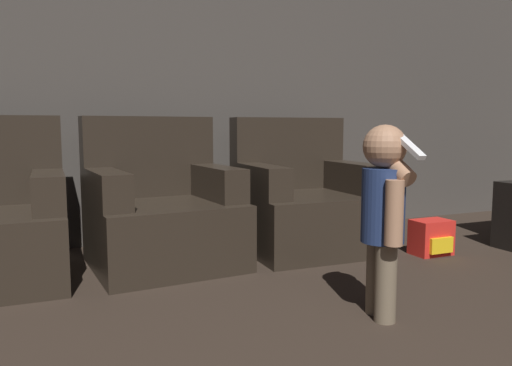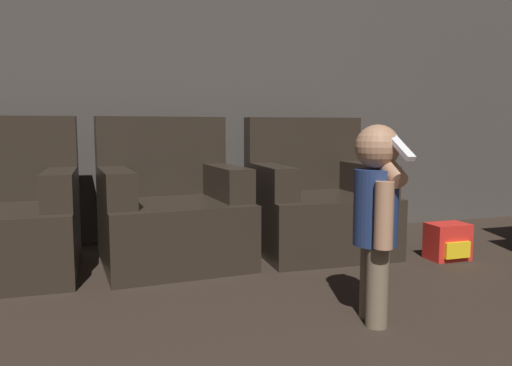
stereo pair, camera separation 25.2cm
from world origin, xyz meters
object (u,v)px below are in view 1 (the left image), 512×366
at_px(armchair_middle, 162,213).
at_px(toy_backpack, 431,238).
at_px(armchair_right, 303,204).
at_px(person_toddler, 384,205).

xyz_separation_m(armchair_middle, toy_backpack, (1.66, -0.48, -0.20)).
bearing_deg(toy_backpack, armchair_right, 145.28).
relative_size(armchair_right, person_toddler, 1.07).
bearing_deg(person_toddler, toy_backpack, 143.11).
relative_size(armchair_middle, armchair_right, 1.00).
relative_size(armchair_middle, toy_backpack, 3.61).
bearing_deg(armchair_right, person_toddler, -101.58).
xyz_separation_m(armchair_middle, armchair_right, (0.97, 0.00, 0.00)).
bearing_deg(armchair_middle, armchair_right, -4.66).
height_order(armchair_middle, person_toddler, armchair_middle).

